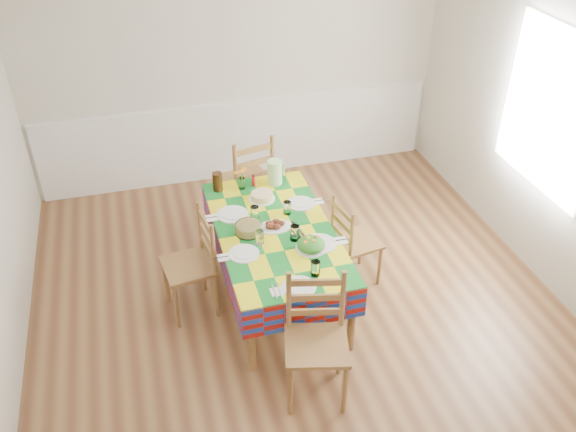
{
  "coord_description": "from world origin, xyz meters",
  "views": [
    {
      "loc": [
        -1.14,
        -3.64,
        3.65
      ],
      "look_at": [
        -0.06,
        0.21,
        0.91
      ],
      "focal_mm": 38.0,
      "sensor_mm": 36.0,
      "label": 1
    }
  ],
  "objects_px": {
    "chair_far": "(248,182)",
    "chair_left": "(193,265)",
    "green_pitcher": "(275,172)",
    "tea_pitcher": "(218,182)",
    "chair_near": "(316,340)",
    "chair_right": "(353,242)",
    "dining_table": "(275,237)",
    "meat_platter": "(275,225)"
  },
  "relations": [
    {
      "from": "dining_table",
      "to": "chair_left",
      "type": "distance_m",
      "value": 0.72
    },
    {
      "from": "green_pitcher",
      "to": "meat_platter",
      "type": "bearing_deg",
      "value": -104.62
    },
    {
      "from": "chair_far",
      "to": "chair_right",
      "type": "xyz_separation_m",
      "value": [
        0.7,
        -1.12,
        -0.09
      ]
    },
    {
      "from": "meat_platter",
      "to": "dining_table",
      "type": "bearing_deg",
      "value": -100.37
    },
    {
      "from": "tea_pitcher",
      "to": "chair_near",
      "type": "distance_m",
      "value": 1.91
    },
    {
      "from": "chair_far",
      "to": "chair_right",
      "type": "bearing_deg",
      "value": 108.6
    },
    {
      "from": "green_pitcher",
      "to": "chair_left",
      "type": "bearing_deg",
      "value": -141.05
    },
    {
      "from": "dining_table",
      "to": "chair_right",
      "type": "distance_m",
      "value": 0.73
    },
    {
      "from": "tea_pitcher",
      "to": "chair_right",
      "type": "bearing_deg",
      "value": -35.44
    },
    {
      "from": "tea_pitcher",
      "to": "chair_left",
      "type": "relative_size",
      "value": 0.19
    },
    {
      "from": "chair_near",
      "to": "chair_far",
      "type": "distance_m",
      "value": 2.22
    },
    {
      "from": "tea_pitcher",
      "to": "chair_right",
      "type": "height_order",
      "value": "tea_pitcher"
    },
    {
      "from": "chair_far",
      "to": "dining_table",
      "type": "bearing_deg",
      "value": 76.08
    },
    {
      "from": "dining_table",
      "to": "green_pitcher",
      "type": "distance_m",
      "value": 0.77
    },
    {
      "from": "meat_platter",
      "to": "chair_near",
      "type": "bearing_deg",
      "value": -89.74
    },
    {
      "from": "meat_platter",
      "to": "chair_left",
      "type": "height_order",
      "value": "chair_left"
    },
    {
      "from": "tea_pitcher",
      "to": "chair_left",
      "type": "bearing_deg",
      "value": -115.78
    },
    {
      "from": "chair_left",
      "to": "chair_right",
      "type": "distance_m",
      "value": 1.41
    },
    {
      "from": "green_pitcher",
      "to": "tea_pitcher",
      "type": "bearing_deg",
      "value": 178.04
    },
    {
      "from": "chair_right",
      "to": "dining_table",
      "type": "bearing_deg",
      "value": 79.96
    },
    {
      "from": "chair_near",
      "to": "chair_left",
      "type": "height_order",
      "value": "chair_near"
    },
    {
      "from": "dining_table",
      "to": "green_pitcher",
      "type": "height_order",
      "value": "green_pitcher"
    },
    {
      "from": "green_pitcher",
      "to": "chair_right",
      "type": "height_order",
      "value": "green_pitcher"
    },
    {
      "from": "green_pitcher",
      "to": "tea_pitcher",
      "type": "xyz_separation_m",
      "value": [
        -0.53,
        0.02,
        -0.03
      ]
    },
    {
      "from": "tea_pitcher",
      "to": "chair_far",
      "type": "bearing_deg",
      "value": 45.62
    },
    {
      "from": "dining_table",
      "to": "green_pitcher",
      "type": "bearing_deg",
      "value": 75.56
    },
    {
      "from": "chair_near",
      "to": "tea_pitcher",
      "type": "bearing_deg",
      "value": 114.54
    },
    {
      "from": "dining_table",
      "to": "chair_far",
      "type": "distance_m",
      "value": 1.11
    },
    {
      "from": "chair_near",
      "to": "chair_right",
      "type": "relative_size",
      "value": 1.17
    },
    {
      "from": "chair_near",
      "to": "chair_far",
      "type": "relative_size",
      "value": 0.97
    },
    {
      "from": "dining_table",
      "to": "chair_right",
      "type": "bearing_deg",
      "value": -0.53
    },
    {
      "from": "meat_platter",
      "to": "chair_right",
      "type": "height_order",
      "value": "chair_right"
    },
    {
      "from": "tea_pitcher",
      "to": "chair_right",
      "type": "relative_size",
      "value": 0.21
    },
    {
      "from": "green_pitcher",
      "to": "chair_far",
      "type": "bearing_deg",
      "value": 114.6
    },
    {
      "from": "chair_far",
      "to": "chair_left",
      "type": "xyz_separation_m",
      "value": [
        -0.71,
        -1.1,
        -0.04
      ]
    },
    {
      "from": "green_pitcher",
      "to": "tea_pitcher",
      "type": "distance_m",
      "value": 0.53
    },
    {
      "from": "dining_table",
      "to": "green_pitcher",
      "type": "relative_size",
      "value": 7.6
    },
    {
      "from": "chair_near",
      "to": "meat_platter",
      "type": "bearing_deg",
      "value": 103.89
    },
    {
      "from": "chair_right",
      "to": "green_pitcher",
      "type": "bearing_deg",
      "value": 25.9
    },
    {
      "from": "chair_far",
      "to": "chair_left",
      "type": "bearing_deg",
      "value": 43.73
    },
    {
      "from": "dining_table",
      "to": "chair_far",
      "type": "height_order",
      "value": "chair_far"
    },
    {
      "from": "chair_near",
      "to": "chair_far",
      "type": "height_order",
      "value": "chair_far"
    }
  ]
}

